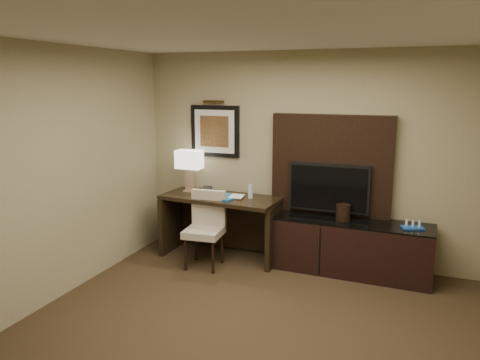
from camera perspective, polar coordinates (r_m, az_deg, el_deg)
The scene contains 18 objects.
floor at distance 4.26m, azimuth -0.16°, elevation -20.94°, with size 4.50×5.00×0.01m, color #2F2315.
ceiling at distance 3.61m, azimuth -0.18°, elevation 18.17°, with size 4.50×5.00×0.01m, color silver.
wall_back at distance 6.06m, azimuth 8.38°, elevation 2.65°, with size 4.50×0.01×2.70m, color gray.
wall_left at distance 4.96m, azimuth -25.19°, elevation -0.38°, with size 0.01×5.00×2.70m, color gray.
desk at distance 6.28m, azimuth -2.35°, elevation -5.69°, with size 1.55×0.67×0.83m, color black.
credenza at distance 5.92m, azimuth 13.25°, elevation -7.95°, with size 1.92×0.53×0.66m, color black.
tv_wall_panel at distance 5.96m, azimuth 11.04°, elevation 1.62°, with size 1.50×0.12×1.30m, color black.
tv at distance 5.91m, azimuth 10.78°, elevation -0.93°, with size 1.00×0.08×0.60m, color black.
artwork at distance 6.41m, azimuth -3.06°, elevation 5.95°, with size 0.70×0.04×0.70m, color black.
picture_light at distance 6.34m, azimuth -3.24°, elevation 9.51°, with size 0.04×0.04×0.30m, color #423115.
desk_chair at distance 5.92m, azimuth -4.43°, elevation -6.27°, with size 0.45×0.52×0.94m, color beige, non-canonical shape.
table_lamp at distance 6.42m, azimuth -6.18°, elevation 1.01°, with size 0.34×0.19×0.55m, color tan, non-canonical shape.
desk_phone at distance 6.25m, azimuth -4.40°, elevation -1.36°, with size 0.19×0.17×0.10m, color black, non-canonical shape.
blue_folder at distance 6.06m, azimuth -1.67°, elevation -2.11°, with size 0.26×0.35×0.02m, color #17579A.
book at distance 6.08m, azimuth -1.26°, elevation -1.00°, with size 0.18×0.02×0.24m, color beige.
water_bottle at distance 6.03m, azimuth 1.29°, elevation -1.39°, with size 0.06×0.06×0.18m, color silver.
ice_bucket at distance 5.81m, azimuth 12.46°, elevation -3.87°, with size 0.18×0.18×0.20m, color black.
minibar_tray at distance 5.72m, azimuth 20.33°, elevation -5.15°, with size 0.24×0.14×0.09m, color blue, non-canonical shape.
Camera 1 is at (1.29, -3.34, 2.30)m, focal length 35.00 mm.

